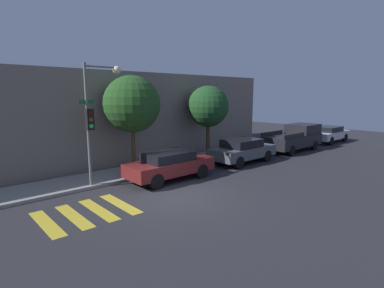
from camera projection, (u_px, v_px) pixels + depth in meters
ground_plane at (175, 197)px, 12.08m from camera, size 60.00×60.00×0.00m
sidewalk at (121, 174)px, 15.29m from camera, size 26.00×2.38×0.14m
building_row at (82, 118)px, 18.23m from camera, size 26.00×6.00×5.38m
crosswalk at (86, 213)px, 10.47m from camera, size 3.07×2.60×0.00m
traffic_light_pole at (95, 109)px, 12.89m from camera, size 2.00×0.56×5.42m
sedan_near_corner at (170, 165)px, 14.39m from camera, size 4.37×1.77×1.39m
sedan_middle at (242, 150)px, 18.04m from camera, size 4.34×1.86×1.44m
pickup_truck at (295, 138)px, 22.02m from camera, size 5.23×2.02×1.87m
sedan_far_end at (328, 134)px, 25.76m from camera, size 4.58×1.89×1.38m
tree_near_corner at (132, 104)px, 15.42m from camera, size 2.95×2.95×5.07m
tree_midblock at (208, 107)px, 19.12m from camera, size 2.64×2.64×4.65m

